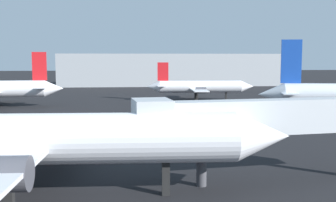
# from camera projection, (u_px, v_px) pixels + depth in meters

# --- Properties ---
(airplane_at_gate) EXTENTS (31.84, 28.86, 11.15)m
(airplane_at_gate) POSITION_uv_depth(u_px,v_px,m) (32.00, 139.00, 24.80)
(airplane_at_gate) COLOR white
(airplane_at_gate) RESTS_ON ground_plane
(airplane_far_right) EXTENTS (22.55, 17.64, 7.98)m
(airplane_far_right) POSITION_uv_depth(u_px,v_px,m) (199.00, 87.00, 83.43)
(airplane_far_right) COLOR white
(airplane_far_right) RESTS_ON ground_plane
(jet_bridge) EXTENTS (18.41, 4.28, 6.04)m
(jet_bridge) POSITION_uv_depth(u_px,v_px,m) (252.00, 119.00, 27.78)
(jet_bridge) COLOR #B2B7BC
(jet_bridge) RESTS_ON ground_plane
(terminal_building) EXTENTS (73.90, 19.23, 10.36)m
(terminal_building) POSITION_uv_depth(u_px,v_px,m) (173.00, 70.00, 135.16)
(terminal_building) COLOR #999EA3
(terminal_building) RESTS_ON ground_plane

